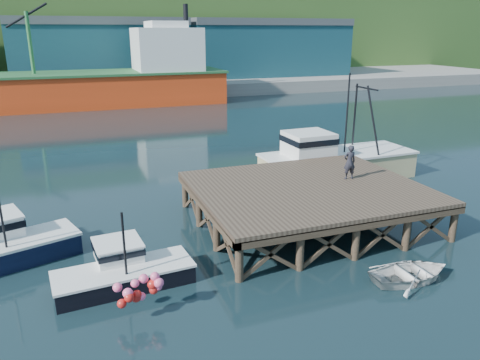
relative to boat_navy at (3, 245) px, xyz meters
name	(u,v)px	position (x,y,z in m)	size (l,w,h in m)	color
ground	(211,237)	(9.71, -0.73, -0.80)	(300.00, 300.00, 0.00)	black
wharf	(310,190)	(15.21, -0.91, 1.14)	(12.00, 10.00, 2.62)	brown
far_quay	(101,82)	(9.71, 69.27, 0.20)	(160.00, 40.00, 2.00)	gray
warehouse_mid	(100,53)	(9.71, 64.27, 5.70)	(28.00, 16.00, 9.00)	#194654
warehouse_right	(262,50)	(39.71, 64.27, 5.70)	(30.00, 16.00, 9.00)	#194654
cargo_ship	(48,83)	(1.24, 47.27, 2.51)	(55.50, 10.00, 13.75)	#E94015
hillside	(87,27)	(9.71, 99.27, 10.20)	(220.00, 50.00, 22.00)	#2D511E
boat_navy	(3,245)	(0.00, 0.00, 0.00)	(6.78, 4.51, 3.99)	black
boat_black	(123,270)	(4.90, -3.92, -0.16)	(5.80, 4.85, 3.49)	black
trawler	(335,158)	(20.86, 5.77, 0.72)	(11.17, 4.29, 7.40)	#C9BA82
dinghy	(411,273)	(16.36, -7.90, -0.43)	(2.58, 3.61, 0.75)	silver
dockworker	(350,162)	(17.96, -0.37, 2.30)	(0.71, 0.47, 1.95)	black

